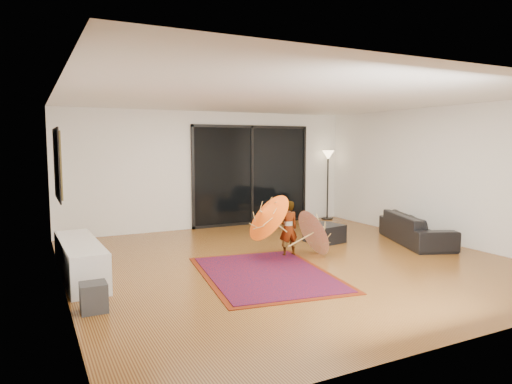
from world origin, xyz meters
TOP-DOWN VIEW (x-y plane):
  - floor at (0.00, 0.00)m, footprint 7.00×7.00m
  - ceiling at (0.00, 0.00)m, footprint 7.00×7.00m
  - wall_back at (0.00, 3.50)m, footprint 7.00×0.00m
  - wall_front at (0.00, -3.50)m, footprint 7.00×0.00m
  - wall_left at (-3.50, 0.00)m, footprint 0.00×7.00m
  - wall_right at (3.50, 0.00)m, footprint 0.00×7.00m
  - sliding_door at (1.00, 3.47)m, footprint 3.06×0.07m
  - painting at (-3.46, 1.00)m, footprint 0.04×1.28m
  - media_console at (-3.25, 0.46)m, footprint 0.57×2.02m
  - speaker at (-3.25, -0.99)m, footprint 0.30×0.30m
  - persian_rug at (-0.74, -0.55)m, footprint 2.21×2.83m
  - sofa at (2.95, 0.06)m, footprint 1.45×2.13m
  - ottoman at (1.38, 0.94)m, footprint 0.72×0.72m
  - floor_lamp at (3.10, 3.25)m, footprint 0.31×0.31m
  - child at (0.15, 0.29)m, footprint 0.36×0.25m
  - parasol_orange at (-0.40, 0.24)m, footprint 0.69×0.91m
  - parasol_white at (0.75, 0.14)m, footprint 0.52×0.85m

SIDE VIEW (x-z plane):
  - floor at x=0.00m, z-range 0.00..0.00m
  - persian_rug at x=-0.74m, z-range 0.00..0.02m
  - speaker at x=-3.25m, z-range 0.00..0.34m
  - ottoman at x=1.38m, z-range 0.00..0.36m
  - media_console at x=-3.25m, z-range 0.00..0.56m
  - sofa at x=2.95m, z-range 0.00..0.58m
  - child at x=0.15m, z-range 0.00..0.97m
  - parasol_white at x=0.75m, z-range 0.05..0.96m
  - parasol_orange at x=-0.40m, z-range 0.28..1.19m
  - sliding_door at x=1.00m, z-range 0.00..2.40m
  - wall_back at x=0.00m, z-range -2.15..4.85m
  - wall_front at x=0.00m, z-range -2.15..4.85m
  - wall_left at x=-3.50m, z-range -2.15..4.85m
  - wall_right at x=3.50m, z-range -2.15..4.85m
  - floor_lamp at x=3.10m, z-range 0.52..2.31m
  - painting at x=-3.46m, z-range 1.11..2.19m
  - ceiling at x=0.00m, z-range 2.70..2.70m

